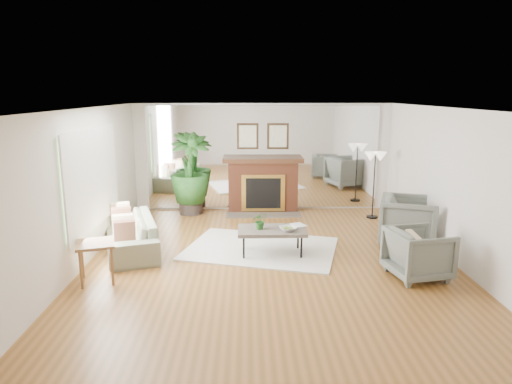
{
  "coord_description": "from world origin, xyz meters",
  "views": [
    {
      "loc": [
        -0.39,
        -7.14,
        2.75
      ],
      "look_at": [
        -0.22,
        0.6,
        1.05
      ],
      "focal_mm": 32.0,
      "sensor_mm": 36.0,
      "label": 1
    }
  ],
  "objects_px": {
    "armchair_back": "(408,221)",
    "potted_ficus": "(190,171)",
    "floor_lamp": "(375,162)",
    "sofa": "(130,233)",
    "fireplace": "(263,184)",
    "side_table": "(96,249)",
    "coffee_table": "(272,231)",
    "armchair_front": "(418,253)"
  },
  "relations": [
    {
      "from": "armchair_back",
      "to": "potted_ficus",
      "type": "relative_size",
      "value": 0.53
    },
    {
      "from": "potted_ficus",
      "to": "floor_lamp",
      "type": "relative_size",
      "value": 1.26
    },
    {
      "from": "sofa",
      "to": "floor_lamp",
      "type": "relative_size",
      "value": 1.39
    },
    {
      "from": "fireplace",
      "to": "side_table",
      "type": "relative_size",
      "value": 3.1
    },
    {
      "from": "armchair_back",
      "to": "floor_lamp",
      "type": "height_order",
      "value": "floor_lamp"
    },
    {
      "from": "coffee_table",
      "to": "armchair_front",
      "type": "bearing_deg",
      "value": -25.52
    },
    {
      "from": "fireplace",
      "to": "floor_lamp",
      "type": "height_order",
      "value": "fireplace"
    },
    {
      "from": "fireplace",
      "to": "sofa",
      "type": "bearing_deg",
      "value": -133.0
    },
    {
      "from": "armchair_back",
      "to": "armchair_front",
      "type": "distance_m",
      "value": 1.56
    },
    {
      "from": "sofa",
      "to": "armchair_back",
      "type": "bearing_deg",
      "value": 74.17
    },
    {
      "from": "armchair_front",
      "to": "potted_ficus",
      "type": "bearing_deg",
      "value": 33.9
    },
    {
      "from": "coffee_table",
      "to": "armchair_back",
      "type": "relative_size",
      "value": 1.18
    },
    {
      "from": "coffee_table",
      "to": "sofa",
      "type": "distance_m",
      "value": 2.52
    },
    {
      "from": "sofa",
      "to": "potted_ficus",
      "type": "relative_size",
      "value": 1.11
    },
    {
      "from": "side_table",
      "to": "coffee_table",
      "type": "bearing_deg",
      "value": 22.3
    },
    {
      "from": "armchair_back",
      "to": "floor_lamp",
      "type": "relative_size",
      "value": 0.67
    },
    {
      "from": "fireplace",
      "to": "floor_lamp",
      "type": "relative_size",
      "value": 1.39
    },
    {
      "from": "side_table",
      "to": "floor_lamp",
      "type": "distance_m",
      "value": 6.11
    },
    {
      "from": "armchair_front",
      "to": "side_table",
      "type": "relative_size",
      "value": 1.26
    },
    {
      "from": "fireplace",
      "to": "armchair_front",
      "type": "height_order",
      "value": "fireplace"
    },
    {
      "from": "coffee_table",
      "to": "armchair_front",
      "type": "height_order",
      "value": "armchair_front"
    },
    {
      "from": "armchair_back",
      "to": "floor_lamp",
      "type": "bearing_deg",
      "value": 24.26
    },
    {
      "from": "fireplace",
      "to": "side_table",
      "type": "xyz_separation_m",
      "value": [
        -2.6,
        -4.02,
        -0.15
      ]
    },
    {
      "from": "potted_ficus",
      "to": "floor_lamp",
      "type": "height_order",
      "value": "potted_ficus"
    },
    {
      "from": "fireplace",
      "to": "armchair_back",
      "type": "height_order",
      "value": "fireplace"
    },
    {
      "from": "sofa",
      "to": "floor_lamp",
      "type": "distance_m",
      "value": 5.36
    },
    {
      "from": "side_table",
      "to": "potted_ficus",
      "type": "distance_m",
      "value": 4.0
    },
    {
      "from": "armchair_front",
      "to": "coffee_table",
      "type": "bearing_deg",
      "value": 52.94
    },
    {
      "from": "armchair_front",
      "to": "side_table",
      "type": "distance_m",
      "value": 4.79
    },
    {
      "from": "sofa",
      "to": "coffee_table",
      "type": "bearing_deg",
      "value": 65.04
    },
    {
      "from": "armchair_front",
      "to": "floor_lamp",
      "type": "bearing_deg",
      "value": -15.49
    },
    {
      "from": "coffee_table",
      "to": "sofa",
      "type": "height_order",
      "value": "sofa"
    },
    {
      "from": "armchair_back",
      "to": "armchair_front",
      "type": "relative_size",
      "value": 1.18
    },
    {
      "from": "coffee_table",
      "to": "potted_ficus",
      "type": "bearing_deg",
      "value": 121.68
    },
    {
      "from": "potted_ficus",
      "to": "coffee_table",
      "type": "bearing_deg",
      "value": -58.32
    },
    {
      "from": "fireplace",
      "to": "floor_lamp",
      "type": "bearing_deg",
      "value": -14.27
    },
    {
      "from": "coffee_table",
      "to": "sofa",
      "type": "relative_size",
      "value": 0.56
    },
    {
      "from": "armchair_front",
      "to": "fireplace",
      "type": "bearing_deg",
      "value": 17.43
    },
    {
      "from": "armchair_back",
      "to": "side_table",
      "type": "bearing_deg",
      "value": 126.63
    },
    {
      "from": "fireplace",
      "to": "potted_ficus",
      "type": "relative_size",
      "value": 1.1
    },
    {
      "from": "side_table",
      "to": "armchair_front",
      "type": "bearing_deg",
      "value": 0.7
    },
    {
      "from": "armchair_back",
      "to": "side_table",
      "type": "height_order",
      "value": "armchair_back"
    }
  ]
}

